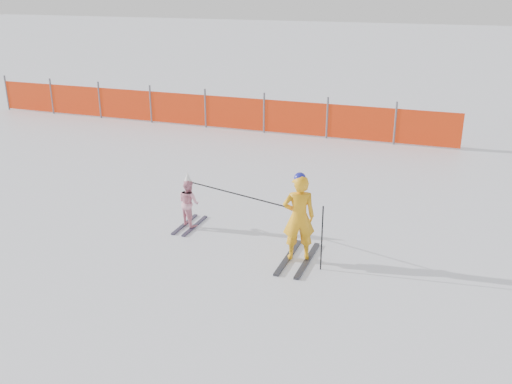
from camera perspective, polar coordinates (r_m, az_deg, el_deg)
ground at (r=9.93m, az=-0.99°, el=-6.37°), size 120.00×120.00×0.00m
adult at (r=9.48m, az=4.30°, el=-2.59°), size 0.64×1.36×1.57m
child at (r=10.97m, az=-6.74°, el=-0.99°), size 0.56×1.01×1.10m
ski_poles at (r=9.78m, az=0.97°, el=-1.67°), size 2.72×0.86×1.12m
safety_fence at (r=18.65m, az=-5.50°, el=8.16°), size 15.88×0.06×1.25m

